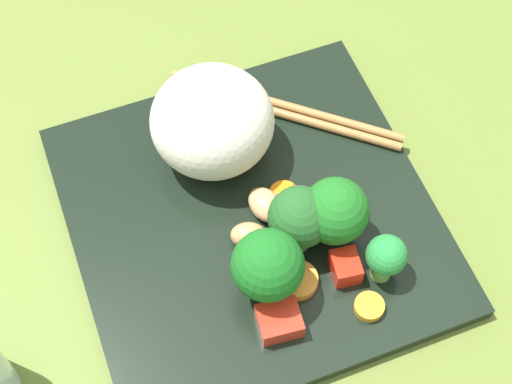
% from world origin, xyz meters
% --- Properties ---
extents(ground_plane, '(1.10, 1.10, 0.02)m').
position_xyz_m(ground_plane, '(0.00, 0.00, -0.01)').
color(ground_plane, olive).
extents(square_plate, '(0.28, 0.28, 0.01)m').
position_xyz_m(square_plate, '(0.00, 0.00, 0.01)').
color(square_plate, black).
rests_on(square_plate, ground_plane).
extents(rice_mound, '(0.11, 0.11, 0.08)m').
position_xyz_m(rice_mound, '(0.01, -0.07, 0.05)').
color(rice_mound, white).
rests_on(rice_mound, square_plate).
extents(broccoli_floret_0, '(0.05, 0.05, 0.06)m').
position_xyz_m(broccoli_floret_0, '(-0.05, 0.04, 0.05)').
color(broccoli_floret_0, '#76BA52').
rests_on(broccoli_floret_0, square_plate).
extents(broccoli_floret_1, '(0.03, 0.03, 0.04)m').
position_xyz_m(broccoli_floret_1, '(-0.07, 0.08, 0.04)').
color(broccoli_floret_1, '#67AA49').
rests_on(broccoli_floret_1, square_plate).
extents(broccoli_floret_2, '(0.05, 0.05, 0.07)m').
position_xyz_m(broccoli_floret_2, '(0.01, 0.06, 0.05)').
color(broccoli_floret_2, '#7AAE4D').
rests_on(broccoli_floret_2, square_plate).
extents(broccoli_floret_3, '(0.05, 0.05, 0.06)m').
position_xyz_m(broccoli_floret_3, '(-0.03, 0.03, 0.05)').
color(broccoli_floret_3, '#7BBA5B').
rests_on(broccoli_floret_3, square_plate).
extents(carrot_slice_0, '(0.03, 0.03, 0.01)m').
position_xyz_m(carrot_slice_0, '(-0.03, -0.01, 0.01)').
color(carrot_slice_0, orange).
rests_on(carrot_slice_0, square_plate).
extents(carrot_slice_1, '(0.04, 0.04, 0.01)m').
position_xyz_m(carrot_slice_1, '(-0.01, 0.06, 0.02)').
color(carrot_slice_1, '#FC9934').
rests_on(carrot_slice_1, square_plate).
extents(carrot_slice_2, '(0.03, 0.03, 0.01)m').
position_xyz_m(carrot_slice_2, '(-0.05, 0.10, 0.02)').
color(carrot_slice_2, orange).
rests_on(carrot_slice_2, square_plate).
extents(pepper_chunk_0, '(0.04, 0.04, 0.02)m').
position_xyz_m(pepper_chunk_0, '(-0.03, 0.01, 0.02)').
color(pepper_chunk_0, red).
rests_on(pepper_chunk_0, square_plate).
extents(pepper_chunk_1, '(0.02, 0.03, 0.02)m').
position_xyz_m(pepper_chunk_1, '(-0.05, 0.07, 0.02)').
color(pepper_chunk_1, red).
rests_on(pepper_chunk_1, square_plate).
extents(pepper_chunk_2, '(0.03, 0.03, 0.02)m').
position_xyz_m(pepper_chunk_2, '(0.01, 0.09, 0.02)').
color(pepper_chunk_2, red).
rests_on(pepper_chunk_2, square_plate).
extents(chicken_piece_0, '(0.05, 0.05, 0.03)m').
position_xyz_m(chicken_piece_0, '(-0.06, 0.02, 0.03)').
color(chicken_piece_0, tan).
rests_on(chicken_piece_0, square_plate).
extents(chicken_piece_1, '(0.03, 0.03, 0.02)m').
position_xyz_m(chicken_piece_1, '(0.01, 0.02, 0.02)').
color(chicken_piece_1, tan).
rests_on(chicken_piece_1, square_plate).
extents(chicken_piece_2, '(0.03, 0.04, 0.02)m').
position_xyz_m(chicken_piece_2, '(-0.01, 0.00, 0.02)').
color(chicken_piece_2, tan).
rests_on(chicken_piece_2, square_plate).
extents(chopstick_pair, '(0.17, 0.14, 0.01)m').
position_xyz_m(chopstick_pair, '(-0.06, -0.08, 0.02)').
color(chopstick_pair, '#A2743F').
rests_on(chopstick_pair, square_plate).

